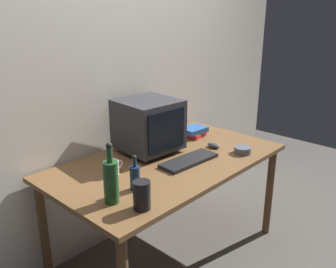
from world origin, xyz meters
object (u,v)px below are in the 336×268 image
object	(u,v)px
keyboard	(189,161)
computer_mouse	(214,145)
book_stack	(194,131)
bottle_tall	(111,180)
metal_canister	(142,195)
crt_monitor	(148,125)
bottle_short	(135,177)
mug	(113,167)
cd_spindle	(243,150)

from	to	relation	value
keyboard	computer_mouse	xyz separation A→B (m)	(0.33, 0.04, 0.01)
book_stack	bottle_tall	bearing A→B (deg)	-162.68
keyboard	bottle_tall	size ratio (longest dim) A/B	1.27
book_stack	metal_canister	bearing A→B (deg)	-153.98
crt_monitor	bottle_tall	size ratio (longest dim) A/B	1.25
book_stack	crt_monitor	bearing A→B (deg)	175.85
crt_monitor	keyboard	xyz separation A→B (m)	(0.04, -0.34, -0.18)
computer_mouse	bottle_tall	distance (m)	1.01
computer_mouse	bottle_short	xyz separation A→B (m)	(-0.82, -0.06, 0.06)
bottle_short	mug	bearing A→B (deg)	80.57
computer_mouse	cd_spindle	distance (m)	0.22
bottle_tall	book_stack	bearing A→B (deg)	17.32
keyboard	metal_canister	xyz separation A→B (m)	(-0.61, -0.20, 0.06)
bottle_short	cd_spindle	bearing A→B (deg)	-9.38
keyboard	metal_canister	world-z (taller)	metal_canister
keyboard	bottle_tall	xyz separation A→B (m)	(-0.67, -0.04, 0.11)
mug	metal_canister	world-z (taller)	metal_canister
book_stack	mug	distance (m)	0.88
keyboard	mug	bearing A→B (deg)	157.21
metal_canister	bottle_tall	bearing A→B (deg)	110.91
crt_monitor	mug	bearing A→B (deg)	-164.69
bottle_tall	mug	size ratio (longest dim) A/B	2.75
crt_monitor	book_stack	world-z (taller)	crt_monitor
mug	bottle_short	bearing A→B (deg)	-99.43
computer_mouse	book_stack	size ratio (longest dim) A/B	0.49
bottle_tall	book_stack	world-z (taller)	bottle_tall
bottle_tall	bottle_short	size ratio (longest dim) A/B	1.61
keyboard	mug	world-z (taller)	mug
computer_mouse	bottle_short	bearing A→B (deg)	-175.45
crt_monitor	metal_canister	size ratio (longest dim) A/B	2.75
bottle_short	metal_canister	distance (m)	0.21
crt_monitor	keyboard	world-z (taller)	crt_monitor
book_stack	mug	size ratio (longest dim) A/B	1.69
cd_spindle	bottle_short	bearing A→B (deg)	170.62
book_stack	metal_canister	world-z (taller)	metal_canister
bottle_short	book_stack	xyz separation A→B (m)	(0.92, 0.33, -0.04)
bottle_short	bottle_tall	bearing A→B (deg)	-175.06
metal_canister	book_stack	bearing A→B (deg)	26.02
computer_mouse	keyboard	bearing A→B (deg)	-173.02
crt_monitor	keyboard	distance (m)	0.38
computer_mouse	bottle_tall	bearing A→B (deg)	-175.38
computer_mouse	metal_canister	xyz separation A→B (m)	(-0.94, -0.24, 0.06)
bottle_tall	mug	xyz separation A→B (m)	(0.22, 0.26, -0.08)
crt_monitor	computer_mouse	xyz separation A→B (m)	(0.37, -0.30, -0.17)
crt_monitor	bottle_short	size ratio (longest dim) A/B	2.01
mug	metal_canister	distance (m)	0.45
computer_mouse	metal_canister	world-z (taller)	metal_canister
bottle_tall	cd_spindle	size ratio (longest dim) A/B	2.75
computer_mouse	mug	bearing A→B (deg)	166.86
book_stack	metal_canister	size ratio (longest dim) A/B	1.35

